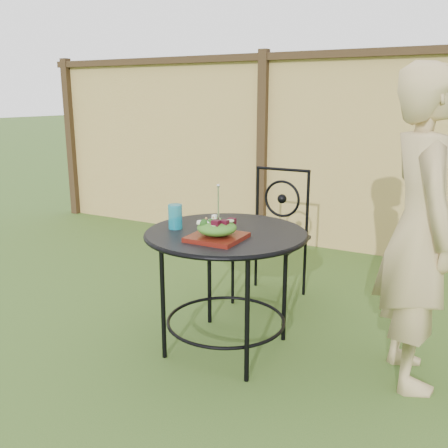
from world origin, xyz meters
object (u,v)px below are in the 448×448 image
patio_table (226,255)px  diner (420,231)px  salad_plate (217,237)px  patio_chair (273,232)px

patio_table → diner: bearing=10.8°
salad_plate → diner: bearing=20.5°
diner → salad_plate: size_ratio=6.00×
patio_chair → salad_plate: size_ratio=3.52×
diner → salad_plate: (-0.96, -0.36, -0.07)m
patio_chair → diner: diner is taller
patio_table → salad_plate: salad_plate is taller
patio_chair → salad_plate: 1.07m
patio_chair → patio_table: bearing=-85.3°
patio_table → diner: diner is taller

